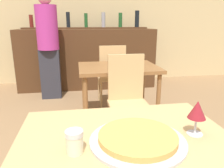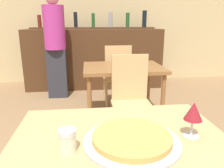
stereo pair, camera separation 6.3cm
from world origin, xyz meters
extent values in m
cube|color=#D1B784|center=(0.00, 3.98, 1.40)|extent=(8.00, 0.05, 2.80)
cube|color=tan|center=(0.00, 0.00, 0.75)|extent=(0.96, 0.79, 0.04)
cylinder|color=tan|center=(0.42, 0.33, 0.36)|extent=(0.05, 0.05, 0.73)
cube|color=brown|center=(0.30, 1.82, 0.71)|extent=(0.97, 0.73, 0.04)
cylinder|color=brown|center=(-0.12, 1.51, 0.34)|extent=(0.05, 0.05, 0.69)
cylinder|color=brown|center=(0.73, 1.51, 0.34)|extent=(0.05, 0.05, 0.69)
cylinder|color=brown|center=(-0.12, 2.13, 0.34)|extent=(0.05, 0.05, 0.69)
cylinder|color=brown|center=(0.73, 2.13, 0.34)|extent=(0.05, 0.05, 0.69)
cube|color=#4C2D19|center=(0.00, 3.47, 0.56)|extent=(2.60, 0.56, 1.13)
cube|color=#4C2D19|center=(0.00, 3.61, 1.14)|extent=(2.39, 0.24, 0.03)
cylinder|color=maroon|center=(-1.02, 3.61, 1.27)|extent=(0.07, 0.07, 0.23)
cylinder|color=#9999A3|center=(-0.68, 3.61, 1.32)|extent=(0.09, 0.09, 0.32)
cylinder|color=black|center=(-0.34, 3.61, 1.30)|extent=(0.07, 0.07, 0.28)
cylinder|color=#1E5123|center=(0.00, 3.61, 1.29)|extent=(0.07, 0.07, 0.26)
cylinder|color=#9999A3|center=(0.34, 3.61, 1.30)|extent=(0.08, 0.08, 0.28)
cylinder|color=#1E5123|center=(0.68, 3.61, 1.30)|extent=(0.07, 0.07, 0.27)
cylinder|color=black|center=(1.02, 3.61, 1.32)|extent=(0.09, 0.09, 0.32)
cube|color=tan|center=(0.30, 1.20, 0.43)|extent=(0.40, 0.40, 0.04)
cube|color=tan|center=(0.30, 1.39, 0.69)|extent=(0.38, 0.04, 0.49)
cylinder|color=tan|center=(0.13, 1.03, 0.21)|extent=(0.03, 0.03, 0.41)
cylinder|color=tan|center=(0.47, 1.03, 0.21)|extent=(0.03, 0.03, 0.41)
cylinder|color=tan|center=(0.13, 1.37, 0.21)|extent=(0.03, 0.03, 0.41)
cylinder|color=tan|center=(0.47, 1.37, 0.21)|extent=(0.03, 0.03, 0.41)
cube|color=tan|center=(0.30, 2.44, 0.43)|extent=(0.40, 0.40, 0.04)
cube|color=tan|center=(0.30, 2.26, 0.69)|extent=(0.38, 0.04, 0.49)
cylinder|color=tan|center=(0.47, 2.61, 0.21)|extent=(0.03, 0.03, 0.41)
cylinder|color=tan|center=(0.13, 2.61, 0.21)|extent=(0.03, 0.03, 0.41)
cylinder|color=tan|center=(0.47, 2.27, 0.21)|extent=(0.03, 0.03, 0.41)
cylinder|color=tan|center=(0.13, 2.27, 0.21)|extent=(0.03, 0.03, 0.41)
cylinder|color=#B7B7BC|center=(0.04, -0.01, 0.77)|extent=(0.41, 0.41, 0.01)
cylinder|color=gold|center=(0.04, -0.01, 0.79)|extent=(0.33, 0.33, 0.02)
cylinder|color=beige|center=(-0.22, -0.04, 0.80)|extent=(0.07, 0.07, 0.07)
cylinder|color=silver|center=(-0.22, -0.04, 0.85)|extent=(0.07, 0.07, 0.02)
cube|color=#2D2D38|center=(-0.65, 2.89, 0.41)|extent=(0.32, 0.18, 0.83)
cylinder|color=#B2338C|center=(-0.65, 2.89, 1.17)|extent=(0.34, 0.34, 0.69)
cylinder|color=silver|center=(0.31, 0.02, 0.77)|extent=(0.07, 0.07, 0.00)
cylinder|color=silver|center=(0.31, 0.02, 0.81)|extent=(0.01, 0.01, 0.07)
cone|color=maroon|center=(0.31, 0.02, 0.89)|extent=(0.08, 0.08, 0.08)
camera|label=1|loc=(-0.20, -0.80, 1.25)|focal=35.00mm
camera|label=2|loc=(-0.13, -0.81, 1.25)|focal=35.00mm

